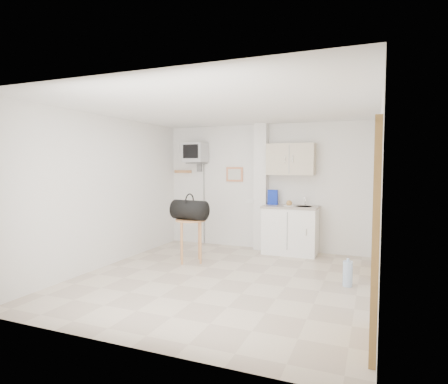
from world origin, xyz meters
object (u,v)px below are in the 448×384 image
at_px(crt_television, 195,153).
at_px(water_bottle, 348,274).
at_px(round_table, 191,227).
at_px(duffel_bag, 190,210).

distance_m(crt_television, water_bottle, 4.00).
height_order(round_table, water_bottle, round_table).
xyz_separation_m(round_table, duffel_bag, (0.01, -0.05, 0.30)).
bearing_deg(round_table, crt_television, 112.90).
bearing_deg(round_table, water_bottle, -7.98).
bearing_deg(duffel_bag, water_bottle, -0.41).
xyz_separation_m(crt_television, water_bottle, (3.18, -1.67, -1.76)).
height_order(round_table, duffel_bag, duffel_bag).
height_order(crt_television, water_bottle, crt_television).
xyz_separation_m(crt_television, duffel_bag, (0.55, -1.34, -1.01)).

